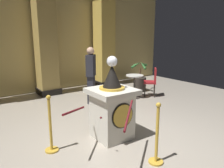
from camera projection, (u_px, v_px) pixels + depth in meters
The scene contains 12 objects.
ground_plane at pixel (125, 139), 4.33m from camera, with size 11.35×11.35×0.00m, color #9E9384.
back_wall at pixel (40, 40), 7.75m from camera, with size 11.35×0.16×3.75m, color tan.
pedestal_clock at pixel (112, 108), 4.28m from camera, with size 0.82×0.82×1.64m.
stanchion_near at pixel (51, 132), 3.82m from camera, with size 0.24×0.24×1.04m.
stanchion_far at pixel (157, 142), 3.46m from camera, with size 0.24×0.24×1.02m.
velvet_rope at pixel (101, 113), 3.55m from camera, with size 1.32×1.32×0.22m.
column_right at pixel (104, 41), 8.69m from camera, with size 0.77×0.77×3.60m.
column_centre_rear at pixel (46, 42), 7.34m from camera, with size 0.75×0.75×3.60m.
potted_palm_right at pixel (140, 82), 8.04m from camera, with size 0.75×0.73×1.14m.
bystander_guest at pixel (91, 74), 6.48m from camera, with size 0.41×0.41×1.69m.
cafe_table at pixel (135, 83), 7.13m from camera, with size 0.57×0.57×0.76m.
cafe_chair_red at pixel (152, 80), 7.30m from camera, with size 0.57×0.57×0.96m.
Camera 1 is at (-2.53, -3.10, 2.02)m, focal length 34.98 mm.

